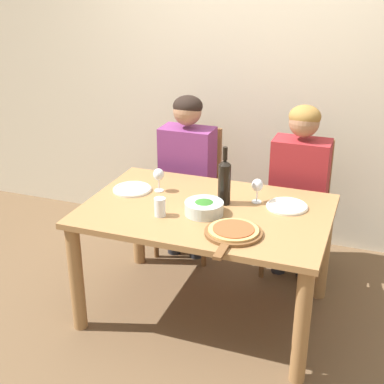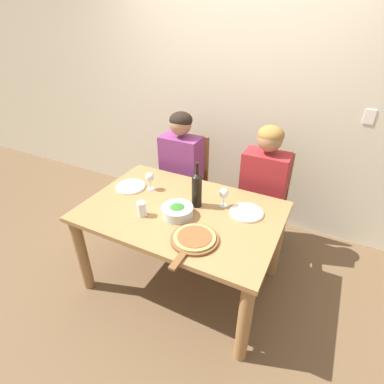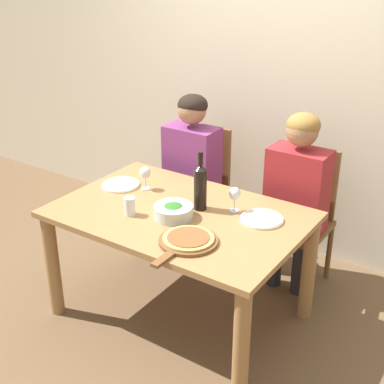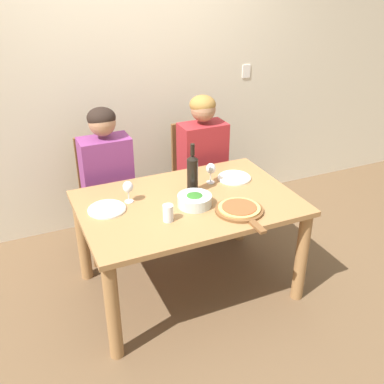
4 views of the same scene
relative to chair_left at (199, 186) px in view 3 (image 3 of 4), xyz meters
name	(u,v)px [view 3 (image 3 of 4)]	position (x,y,z in m)	size (l,w,h in m)	color
ground_plane	(180,313)	(0.38, -0.79, -0.50)	(40.00, 40.00, 0.00)	brown
back_wall	(277,69)	(0.38, 0.42, 0.85)	(10.00, 0.06, 2.70)	beige
dining_table	(180,230)	(0.38, -0.79, 0.10)	(1.45, 0.96, 0.72)	#9E7042
chair_left	(199,186)	(0.00, 0.00, 0.00)	(0.42, 0.42, 0.94)	brown
chair_right	(300,214)	(0.81, 0.00, 0.00)	(0.42, 0.42, 0.94)	brown
person_woman	(191,162)	(0.00, -0.11, 0.23)	(0.47, 0.51, 1.22)	#28282D
person_man	(296,188)	(0.81, -0.11, 0.23)	(0.47, 0.51, 1.22)	#28282D
wine_bottle	(200,186)	(0.46, -0.69, 0.37)	(0.08, 0.08, 0.36)	black
broccoli_bowl	(173,211)	(0.39, -0.87, 0.26)	(0.23, 0.23, 0.08)	silver
dinner_plate_left	(121,184)	(-0.15, -0.70, 0.23)	(0.25, 0.25, 0.02)	silver
dinner_plate_right	(262,219)	(0.83, -0.62, 0.23)	(0.25, 0.25, 0.02)	silver
pizza_on_board	(188,240)	(0.62, -1.06, 0.24)	(0.31, 0.45, 0.04)	brown
wine_glass_left	(145,174)	(0.01, -0.65, 0.33)	(0.07, 0.07, 0.15)	silver
wine_glass_right	(235,195)	(0.64, -0.60, 0.33)	(0.07, 0.07, 0.15)	silver
water_tumbler	(130,206)	(0.16, -0.98, 0.28)	(0.07, 0.07, 0.11)	silver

